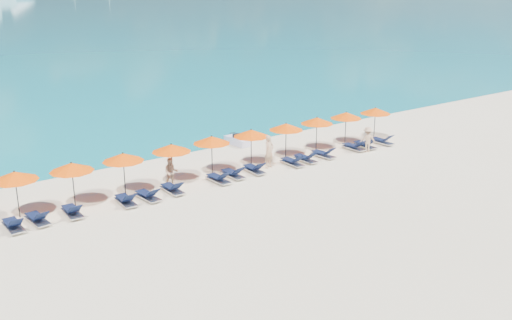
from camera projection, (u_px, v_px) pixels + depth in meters
ground at (291, 197)px, 28.93m from camera, size 1400.00×1400.00×0.00m
jetski at (238, 140)px, 38.19m from camera, size 0.88×2.09×0.73m
beachgoer_a at (269, 152)px, 33.22m from camera, size 0.80×0.62×1.96m
beachgoer_b at (171, 172)px, 30.17m from camera, size 0.88×0.72×1.58m
beachgoer_c at (368, 139)px, 36.46m from camera, size 1.16×0.91×1.63m
umbrella_0 at (15, 176)px, 25.75m from camera, size 2.10×2.10×2.28m
umbrella_1 at (72, 167)px, 27.02m from camera, size 2.10×2.10×2.28m
umbrella_2 at (123, 157)px, 28.55m from camera, size 2.10×2.10×2.28m
umbrella_3 at (171, 148)px, 30.16m from camera, size 2.10×2.10×2.28m
umbrella_4 at (212, 140)px, 31.75m from camera, size 2.10×2.10×2.28m
umbrella_5 at (251, 133)px, 33.21m from camera, size 2.10×2.10×2.28m
umbrella_6 at (286, 127)px, 34.69m from camera, size 2.10×2.10×2.28m
umbrella_7 at (317, 121)px, 36.25m from camera, size 2.10×2.10×2.28m
umbrella_8 at (346, 115)px, 37.72m from camera, size 2.10×2.10×2.28m
umbrella_9 at (375, 111)px, 39.10m from camera, size 2.10×2.10×2.28m
lounger_0 at (13, 225)px, 24.93m from camera, size 0.65×1.71×0.66m
lounger_1 at (37, 219)px, 25.61m from camera, size 0.78×1.75×0.66m
lounger_2 at (72, 211)px, 26.44m from camera, size 0.70×1.73×0.66m
lounger_3 at (126, 200)px, 27.79m from camera, size 0.71×1.73×0.66m
lounger_4 at (148, 195)px, 28.42m from camera, size 0.78×1.75×0.66m
lounger_5 at (173, 189)px, 29.37m from camera, size 0.63×1.70×0.66m
lounger_6 at (219, 178)px, 30.90m from camera, size 0.69×1.72×0.66m
lounger_7 at (233, 174)px, 31.70m from camera, size 0.65×1.71×0.66m
lounger_8 at (254, 169)px, 32.50m from camera, size 0.72×1.73×0.66m
lounger_9 at (292, 162)px, 33.84m from camera, size 0.65×1.71×0.66m
lounger_10 at (306, 158)px, 34.50m from camera, size 0.65×1.71×0.66m
lounger_11 at (323, 154)px, 35.38m from camera, size 0.73×1.74×0.66m
lounger_12 at (354, 147)px, 36.95m from camera, size 0.64×1.71×0.66m
lounger_13 at (365, 145)px, 37.46m from camera, size 0.67×1.72×0.66m
lounger_14 at (382, 141)px, 38.36m from camera, size 0.68×1.72×0.66m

